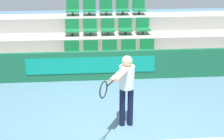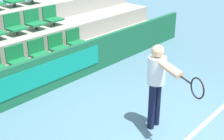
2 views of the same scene
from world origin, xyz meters
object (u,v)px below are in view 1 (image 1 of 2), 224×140
object	(u,v)px
stadium_chair_9	(143,27)
stadium_chair_14	(139,8)
stadium_chair_5	(72,28)
stadium_chair_8	(125,27)
stadium_chair_6	(90,28)
stadium_chair_11	(89,8)
stadium_chair_1	(91,50)
tennis_player	(126,84)
stadium_chair_10	(73,9)
stadium_chair_2	(110,50)
stadium_chair_7	(108,27)
stadium_chair_13	(122,8)
stadium_chair_3	(129,49)
stadium_chair_0	(72,51)
stadium_chair_12	(106,8)
stadium_chair_4	(147,49)

from	to	relation	value
stadium_chair_9	stadium_chair_14	world-z (taller)	stadium_chair_14
stadium_chair_5	stadium_chair_8	bearing A→B (deg)	0.00
stadium_chair_6	stadium_chair_11	world-z (taller)	stadium_chair_11
stadium_chair_1	tennis_player	world-z (taller)	tennis_player
stadium_chair_10	stadium_chair_11	size ratio (longest dim) A/B	1.00
stadium_chair_2	stadium_chair_8	world-z (taller)	stadium_chair_8
stadium_chair_11	stadium_chair_7	bearing A→B (deg)	-57.84
stadium_chair_13	stadium_chair_14	world-z (taller)	same
stadium_chair_2	tennis_player	bearing A→B (deg)	-88.55
stadium_chair_3	stadium_chair_6	bearing A→B (deg)	141.51
stadium_chair_13	stadium_chair_2	bearing A→B (deg)	-107.45
stadium_chair_8	stadium_chair_0	bearing A→B (deg)	-152.07
stadium_chair_5	stadium_chair_12	size ratio (longest dim) A/B	1.00
stadium_chair_10	stadium_chair_13	world-z (taller)	same
stadium_chair_2	stadium_chair_7	bearing A→B (deg)	90.00
stadium_chair_1	stadium_chair_5	xyz separation A→B (m)	(-0.61, 0.97, 0.49)
stadium_chair_5	stadium_chair_4	bearing A→B (deg)	-21.68
stadium_chair_6	stadium_chair_12	xyz separation A→B (m)	(0.61, 0.97, 0.49)
stadium_chair_0	stadium_chair_8	xyz separation A→B (m)	(1.82, 0.97, 0.49)
stadium_chair_4	stadium_chair_7	size ratio (longest dim) A/B	1.00
stadium_chair_11	stadium_chair_13	xyz separation A→B (m)	(1.21, 0.00, 0.00)
stadium_chair_7	stadium_chair_9	bearing A→B (deg)	0.00
stadium_chair_13	stadium_chair_11	bearing A→B (deg)	180.00
stadium_chair_10	stadium_chair_13	xyz separation A→B (m)	(1.82, 0.00, 0.00)
stadium_chair_3	stadium_chair_6	xyz separation A→B (m)	(-1.21, 0.97, 0.49)
stadium_chair_9	stadium_chair_12	bearing A→B (deg)	141.51
stadium_chair_0	stadium_chair_11	size ratio (longest dim) A/B	1.00
stadium_chair_2	stadium_chair_11	size ratio (longest dim) A/B	1.00
stadium_chair_10	stadium_chair_4	bearing A→B (deg)	-38.49
stadium_chair_6	stadium_chair_9	distance (m)	1.82
stadium_chair_8	stadium_chair_10	bearing A→B (deg)	152.07
stadium_chair_9	stadium_chair_12	distance (m)	1.63
stadium_chair_9	tennis_player	world-z (taller)	tennis_player
stadium_chair_6	stadium_chair_14	world-z (taller)	stadium_chair_14
stadium_chair_1	stadium_chair_2	bearing A→B (deg)	0.00
stadium_chair_3	stadium_chair_6	distance (m)	1.63
stadium_chair_12	tennis_player	bearing A→B (deg)	-89.07
stadium_chair_9	stadium_chair_5	bearing A→B (deg)	180.00
stadium_chair_7	stadium_chair_9	size ratio (longest dim) A/B	1.00
stadium_chair_2	stadium_chair_6	xyz separation A→B (m)	(-0.61, 0.97, 0.49)
stadium_chair_0	stadium_chair_2	world-z (taller)	same
stadium_chair_12	stadium_chair_13	distance (m)	0.61
stadium_chair_6	stadium_chair_13	world-z (taller)	stadium_chair_13
stadium_chair_4	stadium_chair_7	world-z (taller)	stadium_chair_7
stadium_chair_8	stadium_chair_1	bearing A→B (deg)	-141.51
stadium_chair_7	stadium_chair_9	distance (m)	1.21
stadium_chair_3	stadium_chair_14	distance (m)	2.25
stadium_chair_3	stadium_chair_12	bearing A→B (deg)	107.45
stadium_chair_2	stadium_chair_9	bearing A→B (deg)	38.49
stadium_chair_3	stadium_chair_5	world-z (taller)	stadium_chair_5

